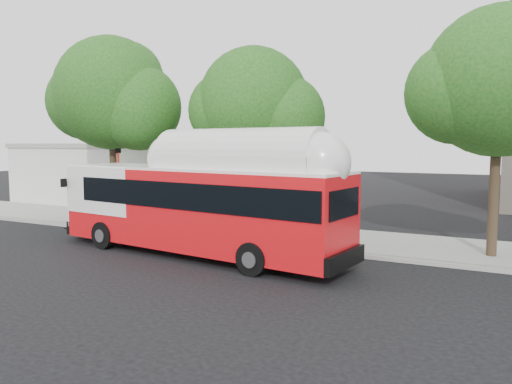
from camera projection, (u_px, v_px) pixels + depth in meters
ground at (200, 267)px, 17.38m from camera, size 120.00×120.00×0.00m
sidewalk at (278, 234)px, 23.13m from camera, size 60.00×5.00×0.15m
curb_strip at (252, 244)px, 20.83m from camera, size 60.00×0.30×0.15m
red_curb_segment at (192, 238)px, 22.19m from camera, size 10.00×0.32×0.16m
street_tree_left at (119, 98)px, 25.52m from camera, size 6.67×5.80×9.74m
street_tree_mid at (262, 107)px, 22.43m from camera, size 5.75×5.00×8.62m
low_commercial_bldg at (145, 173)px, 35.92m from camera, size 16.20×10.20×4.25m
transit_bus at (198, 209)px, 18.87m from camera, size 13.26×4.16×3.86m
signal_pole at (119, 188)px, 24.67m from camera, size 0.11×0.38×4.03m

